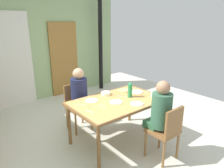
{
  "coord_description": "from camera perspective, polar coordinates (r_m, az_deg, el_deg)",
  "views": [
    {
      "loc": [
        -1.84,
        -2.57,
        2.02
      ],
      "look_at": [
        0.22,
        -0.03,
        1.01
      ],
      "focal_mm": 32.71,
      "sensor_mm": 36.0,
      "label": 1
    }
  ],
  "objects": [
    {
      "name": "curtain_panel",
      "position": [
        5.4,
        -26.02,
        5.91
      ],
      "size": [
        0.9,
        0.03,
        2.24
      ],
      "primitive_type": "cube",
      "color": "white",
      "rests_on": "ground_plane"
    },
    {
      "name": "dinner_plate_far_center",
      "position": [
        3.39,
        -5.77,
        -4.63
      ],
      "size": [
        0.21,
        0.21,
        0.01
      ],
      "primitive_type": "cylinder",
      "color": "white",
      "rests_on": "dining_table"
    },
    {
      "name": "person_near_diner",
      "position": [
        3.1,
        13.44,
        -6.88
      ],
      "size": [
        0.3,
        0.37,
        0.77
      ],
      "color": "#346742",
      "rests_on": "ground_plane"
    },
    {
      "name": "dining_table",
      "position": [
        3.43,
        1.58,
        -5.64
      ],
      "size": [
        1.53,
        0.99,
        0.76
      ],
      "color": "brown",
      "rests_on": "ground_plane"
    },
    {
      "name": "stove_pipe_column",
      "position": [
        6.13,
        -3.24,
        10.79
      ],
      "size": [
        0.12,
        0.12,
        2.67
      ],
      "primitive_type": "cylinder",
      "color": "black",
      "rests_on": "ground_plane"
    },
    {
      "name": "door_wooden",
      "position": [
        5.87,
        -13.2,
        6.78
      ],
      "size": [
        0.8,
        0.05,
        2.0
      ],
      "primitive_type": "cube",
      "color": "#9F6E31",
      "rests_on": "ground_plane"
    },
    {
      "name": "person_far_diner",
      "position": [
        3.77,
        -9.06,
        -2.18
      ],
      "size": [
        0.3,
        0.37,
        0.77
      ],
      "rotation": [
        0.0,
        0.0,
        3.14
      ],
      "color": "navy",
      "rests_on": "ground_plane"
    },
    {
      "name": "cutlery_knife_far",
      "position": [
        3.18,
        -2.68,
        -6.19
      ],
      "size": [
        0.05,
        0.15,
        0.0
      ],
      "primitive_type": "cube",
      "rotation": [
        0.0,
        0.0,
        4.93
      ],
      "color": "silver",
      "rests_on": "dining_table"
    },
    {
      "name": "serving_bowl_center",
      "position": [
        3.64,
        -1.74,
        -2.65
      ],
      "size": [
        0.17,
        0.17,
        0.05
      ],
      "primitive_type": "cylinder",
      "color": "#F0E8CE",
      "rests_on": "dining_table"
    },
    {
      "name": "dinner_plate_near_right",
      "position": [
        3.32,
        1.14,
        -5.06
      ],
      "size": [
        0.21,
        0.21,
        0.01
      ],
      "primitive_type": "cylinder",
      "color": "white",
      "rests_on": "dining_table"
    },
    {
      "name": "ground_plane",
      "position": [
        3.75,
        -2.94,
        -15.36
      ],
      "size": [
        7.08,
        7.08,
        0.0
      ],
      "primitive_type": "plane",
      "color": "beige"
    },
    {
      "name": "drinking_glass_by_near_diner",
      "position": [
        3.6,
        11.25,
        -2.89
      ],
      "size": [
        0.06,
        0.06,
        0.09
      ],
      "primitive_type": "cylinder",
      "color": "silver",
      "rests_on": "dining_table"
    },
    {
      "name": "water_bottle_green_near",
      "position": [
        3.53,
        5.06,
        -1.67
      ],
      "size": [
        0.08,
        0.08,
        0.27
      ],
      "color": "#26814A",
      "rests_on": "dining_table"
    },
    {
      "name": "dinner_plate_far_side",
      "position": [
        3.28,
        6.93,
        -5.51
      ],
      "size": [
        0.21,
        0.21,
        0.01
      ],
      "primitive_type": "cylinder",
      "color": "white",
      "rests_on": "dining_table"
    },
    {
      "name": "cutlery_fork_far",
      "position": [
        3.01,
        -6.34,
        -7.68
      ],
      "size": [
        0.08,
        0.14,
        0.0
      ],
      "primitive_type": "cube",
      "rotation": [
        0.0,
        0.0,
        2.0
      ],
      "color": "silver",
      "rests_on": "dining_table"
    },
    {
      "name": "dinner_plate_near_left",
      "position": [
        3.82,
        6.98,
        -2.16
      ],
      "size": [
        0.23,
        0.23,
        0.01
      ],
      "primitive_type": "cylinder",
      "color": "white",
      "rests_on": "dining_table"
    },
    {
      "name": "bread_plate_sliced",
      "position": [
        3.85,
        3.39,
        -1.82
      ],
      "size": [
        0.19,
        0.19,
        0.02
      ],
      "primitive_type": "cylinder",
      "color": "#DBB77A",
      "rests_on": "dining_table"
    },
    {
      "name": "cutlery_knife_near",
      "position": [
        3.58,
        2.82,
        -3.47
      ],
      "size": [
        0.1,
        0.13,
        0.0
      ],
      "primitive_type": "cube",
      "rotation": [
        0.0,
        0.0,
        5.36
      ],
      "color": "silver",
      "rests_on": "dining_table"
    },
    {
      "name": "chair_near_diner",
      "position": [
        3.15,
        15.07,
        -12.33
      ],
      "size": [
        0.4,
        0.4,
        0.87
      ],
      "color": "brown",
      "rests_on": "ground_plane"
    },
    {
      "name": "chair_far_diner",
      "position": [
        3.98,
        -9.86,
        -5.51
      ],
      "size": [
        0.4,
        0.4,
        0.87
      ],
      "rotation": [
        0.0,
        0.0,
        3.14
      ],
      "color": "brown",
      "rests_on": "ground_plane"
    },
    {
      "name": "wall_back",
      "position": [
        5.65,
        -19.9,
        9.26
      ],
      "size": [
        4.7,
        0.1,
        2.67
      ],
      "primitive_type": "cube",
      "color": "#9CB97F",
      "rests_on": "ground_plane"
    },
    {
      "name": "cutlery_fork_near",
      "position": [
        3.25,
        -8.57,
        -5.84
      ],
      "size": [
        0.14,
        0.09,
        0.0
      ],
      "primitive_type": "cube",
      "rotation": [
        0.0,
        0.0,
        2.61
      ],
      "color": "silver",
      "rests_on": "dining_table"
    }
  ]
}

